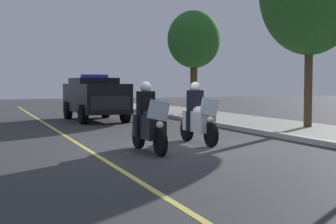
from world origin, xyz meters
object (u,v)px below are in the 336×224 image
(police_suv, at_px, (95,97))
(tree_far_back, at_px, (194,40))
(police_motorcycle_lead_left, at_px, (149,123))
(police_motorcycle_lead_right, at_px, (198,118))

(police_suv, bearing_deg, tree_far_back, 105.27)
(police_motorcycle_lead_left, xyz_separation_m, police_motorcycle_lead_right, (-1.06, 1.81, 0.00))
(police_motorcycle_lead_right, xyz_separation_m, police_suv, (-9.12, -0.86, 0.37))
(tree_far_back, bearing_deg, police_motorcycle_lead_left, -28.86)
(police_suv, distance_m, tree_far_back, 6.32)
(police_motorcycle_lead_left, bearing_deg, police_suv, 174.63)
(police_motorcycle_lead_right, distance_m, tree_far_back, 12.00)
(police_motorcycle_lead_right, bearing_deg, tree_far_back, 156.49)
(police_motorcycle_lead_left, bearing_deg, police_motorcycle_lead_right, 120.20)
(police_motorcycle_lead_right, relative_size, police_suv, 0.43)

